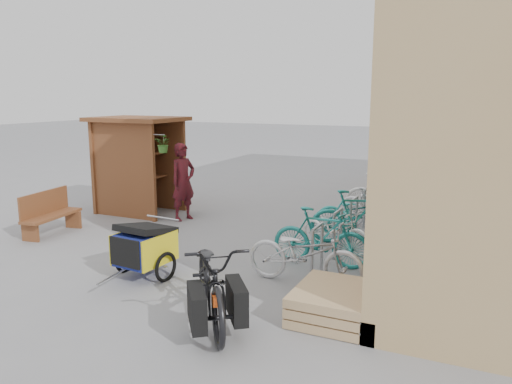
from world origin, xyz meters
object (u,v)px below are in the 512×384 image
at_px(bench, 49,213).
at_px(bike_4, 359,214).
at_px(child_trailer, 144,246).
at_px(cargo_bike, 212,281).
at_px(bike_5, 372,209).
at_px(bike_7, 382,195).
at_px(bike_2, 335,230).
at_px(pallet_stack, 334,303).
at_px(bike_1, 321,237).
at_px(kiosk, 135,151).
at_px(bike_3, 356,217).
at_px(bike_6, 375,204).
at_px(bike_0, 305,254).
at_px(shopping_carts, 418,178).
at_px(person_kiosk, 183,182).

bearing_deg(bench, bike_4, 16.32).
relative_size(child_trailer, cargo_bike, 0.73).
relative_size(bike_5, bike_7, 0.85).
relative_size(bike_2, bike_7, 0.85).
distance_m(pallet_stack, bike_4, 4.18).
bearing_deg(pallet_stack, bike_2, 105.87).
bearing_deg(bike_1, bench, 91.95).
xyz_separation_m(bike_5, bike_7, (-0.04, 1.24, 0.08)).
distance_m(kiosk, bike_3, 5.81).
bearing_deg(bike_6, bike_5, -168.92).
relative_size(kiosk, bike_2, 1.62).
bearing_deg(bench, bike_0, -12.05).
xyz_separation_m(pallet_stack, bike_5, (-0.51, 4.69, 0.25)).
height_order(pallet_stack, child_trailer, child_trailer).
bearing_deg(child_trailer, bench, 166.08).
xyz_separation_m(bench, cargo_bike, (5.26, -2.19, 0.10)).
xyz_separation_m(bike_2, bike_7, (0.27, 3.02, 0.14)).
distance_m(shopping_carts, bike_0, 7.27).
relative_size(bike_1, bike_6, 1.04).
relative_size(person_kiosk, bike_7, 1.02).
bearing_deg(bike_4, bike_2, 163.13).
bearing_deg(bike_7, bike_4, 177.98).
height_order(shopping_carts, child_trailer, shopping_carts).
bearing_deg(bike_5, person_kiosk, 119.90).
bearing_deg(bike_2, person_kiosk, 97.85).
bearing_deg(bike_0, cargo_bike, 160.16).
bearing_deg(person_kiosk, bike_1, -96.33).
bearing_deg(kiosk, bike_7, 19.75).
bearing_deg(bike_3, kiosk, 67.50).
height_order(bike_1, bike_2, bike_1).
height_order(kiosk, shopping_carts, kiosk).
xyz_separation_m(cargo_bike, bike_4, (0.75, 4.90, -0.10)).
height_order(pallet_stack, bike_5, bike_5).
bearing_deg(bike_2, bike_7, 14.04).
height_order(shopping_carts, bike_3, shopping_carts).
distance_m(pallet_stack, bike_2, 3.03).
xyz_separation_m(kiosk, bike_7, (5.73, 2.06, -1.01)).
bearing_deg(kiosk, cargo_bike, -43.74).
distance_m(bike_2, bike_7, 3.04).
bearing_deg(cargo_bike, person_kiosk, 89.25).
bearing_deg(cargo_bike, bike_0, 32.22).
distance_m(bike_3, bike_4, 0.66).
distance_m(kiosk, bike_2, 5.65).
bearing_deg(bike_5, bike_4, -178.57).
xyz_separation_m(bike_2, bike_5, (0.31, 1.79, 0.06)).
height_order(bike_2, bike_5, bike_5).
bearing_deg(bench, bike_1, -3.00).
height_order(person_kiosk, bike_1, person_kiosk).
relative_size(bench, bike_6, 0.91).
height_order(bike_0, bike_7, bike_7).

